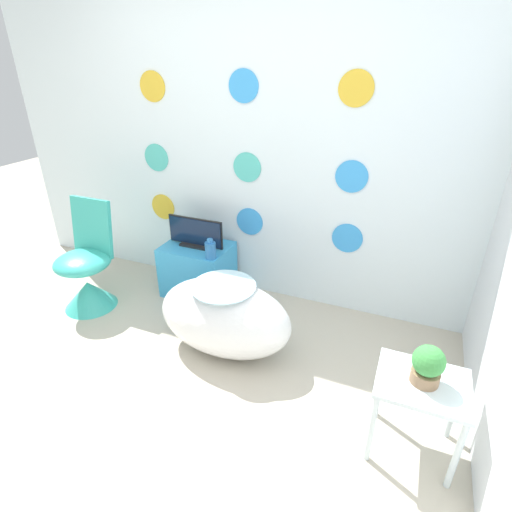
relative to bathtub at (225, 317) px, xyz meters
The scene contains 9 objects.
ground_plane 0.84m from the bathtub, 104.44° to the right, with size 12.00×12.00×0.00m, color #BCB29E.
wall_back_dotted 1.35m from the bathtub, 103.08° to the left, with size 4.54×0.05×2.60m.
bathtub is the anchor object (origin of this frame).
chair 1.28m from the bathtub, behind, with size 0.44×0.44×0.88m.
tv_cabinet 0.82m from the bathtub, 133.16° to the left, with size 0.55×0.42×0.45m.
tv 0.87m from the bathtub, 133.08° to the left, with size 0.49×0.12×0.25m.
vase 0.62m from the bathtub, 127.21° to the left, with size 0.09×0.09×0.16m.
side_table 1.31m from the bathtub, 15.24° to the right, with size 0.44×0.36×0.46m.
potted_plant_left 1.34m from the bathtub, 15.24° to the right, with size 0.15×0.15×0.21m.
Camera 1 is at (1.27, -1.22, 1.89)m, focal length 28.00 mm.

